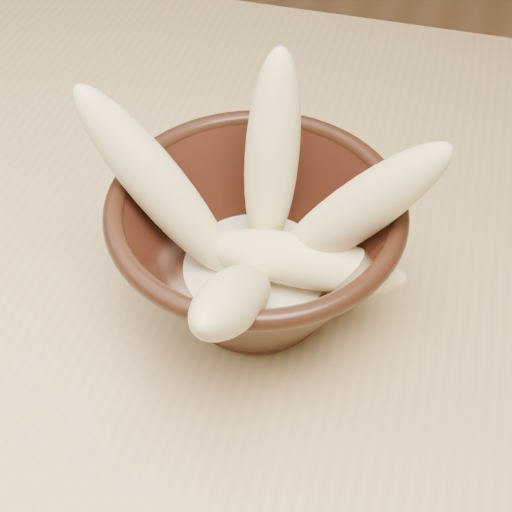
{
  "coord_description": "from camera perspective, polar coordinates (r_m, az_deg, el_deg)",
  "views": [
    {
      "loc": [
        0.02,
        -0.45,
        1.22
      ],
      "look_at": [
        -0.08,
        -0.09,
        0.81
      ],
      "focal_mm": 50.0,
      "sensor_mm": 36.0,
      "label": 1
    }
  ],
  "objects": [
    {
      "name": "table",
      "position": [
        0.71,
        7.99,
        -3.71
      ],
      "size": [
        1.2,
        0.8,
        0.75
      ],
      "color": "tan",
      "rests_on": "ground"
    },
    {
      "name": "milk_puddle",
      "position": [
        0.57,
        0.0,
        -1.3
      ],
      "size": [
        0.13,
        0.13,
        0.02
      ],
      "primitive_type": "cylinder",
      "color": "beige",
      "rests_on": "bowl"
    },
    {
      "name": "banana_left",
      "position": [
        0.53,
        -7.81,
        5.59
      ],
      "size": [
        0.14,
        0.05,
        0.17
      ],
      "primitive_type": "ellipsoid",
      "rotation": [
        0.63,
        0.0,
        -1.66
      ],
      "color": "#E4D986",
      "rests_on": "bowl"
    },
    {
      "name": "banana_right",
      "position": [
        0.51,
        7.82,
        3.41
      ],
      "size": [
        0.14,
        0.05,
        0.17
      ],
      "primitive_type": "ellipsoid",
      "rotation": [
        0.63,
        0.0,
        1.52
      ],
      "color": "#E4D986",
      "rests_on": "bowl"
    },
    {
      "name": "banana_upright",
      "position": [
        0.54,
        1.28,
        7.95
      ],
      "size": [
        0.04,
        0.08,
        0.17
      ],
      "primitive_type": "ellipsoid",
      "rotation": [
        0.25,
        0.0,
        3.16
      ],
      "color": "#E4D986",
      "rests_on": "bowl"
    },
    {
      "name": "banana_across",
      "position": [
        0.54,
        3.61,
        -0.38
      ],
      "size": [
        0.16,
        0.05,
        0.05
      ],
      "primitive_type": "ellipsoid",
      "rotation": [
        1.5,
        0.0,
        1.54
      ],
      "color": "#E4D986",
      "rests_on": "bowl"
    },
    {
      "name": "bowl",
      "position": [
        0.55,
        0.0,
        0.72
      ],
      "size": [
        0.22,
        0.22,
        0.12
      ],
      "rotation": [
        0.0,
        0.0,
        0.23
      ],
      "color": "black",
      "rests_on": "table"
    },
    {
      "name": "banana_front",
      "position": [
        0.47,
        -1.74,
        -3.44
      ],
      "size": [
        0.05,
        0.17,
        0.16
      ],
      "primitive_type": "ellipsoid",
      "rotation": [
        0.84,
        0.0,
        0.06
      ],
      "color": "#E4D986",
      "rests_on": "bowl"
    }
  ]
}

